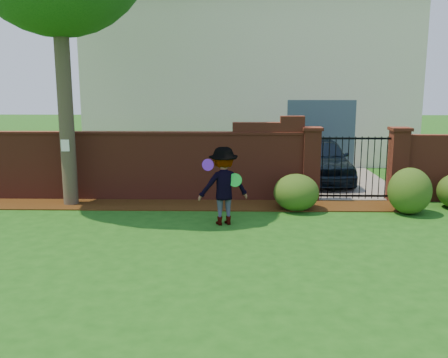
{
  "coord_description": "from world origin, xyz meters",
  "views": [
    {
      "loc": [
        0.46,
        -8.32,
        2.94
      ],
      "look_at": [
        0.24,
        1.4,
        1.05
      ],
      "focal_mm": 39.22,
      "sensor_mm": 36.0,
      "label": 1
    }
  ],
  "objects_px": {
    "car": "(321,160)",
    "man": "(223,186)",
    "frisbee_green": "(235,180)",
    "frisbee_purple": "(208,165)"
  },
  "relations": [
    {
      "from": "man",
      "to": "frisbee_green",
      "type": "xyz_separation_m",
      "value": [
        0.24,
        -0.09,
        0.15
      ]
    },
    {
      "from": "frisbee_purple",
      "to": "man",
      "type": "bearing_deg",
      "value": 35.0
    },
    {
      "from": "man",
      "to": "frisbee_green",
      "type": "bearing_deg",
      "value": 144.74
    },
    {
      "from": "car",
      "to": "man",
      "type": "bearing_deg",
      "value": -123.48
    },
    {
      "from": "frisbee_purple",
      "to": "frisbee_green",
      "type": "relative_size",
      "value": 0.87
    },
    {
      "from": "car",
      "to": "frisbee_green",
      "type": "height_order",
      "value": "car"
    },
    {
      "from": "man",
      "to": "frisbee_green",
      "type": "distance_m",
      "value": 0.3
    },
    {
      "from": "man",
      "to": "frisbee_purple",
      "type": "xyz_separation_m",
      "value": [
        -0.31,
        -0.22,
        0.49
      ]
    },
    {
      "from": "frisbee_purple",
      "to": "frisbee_green",
      "type": "height_order",
      "value": "frisbee_purple"
    },
    {
      "from": "man",
      "to": "car",
      "type": "bearing_deg",
      "value": -135.81
    }
  ]
}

